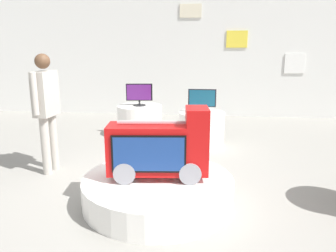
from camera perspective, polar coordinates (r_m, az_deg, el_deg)
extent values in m
plane|color=gray|center=(4.14, -2.85, -10.94)|extent=(30.00, 30.00, 0.00)
cube|color=silver|center=(8.39, 2.23, 13.03)|extent=(12.11, 0.10, 3.27)
cube|color=white|center=(8.58, 21.18, 10.11)|extent=(0.48, 0.02, 0.47)
cube|color=yellow|center=(8.33, 11.89, 14.56)|extent=(0.50, 0.02, 0.40)
cube|color=beige|center=(8.35, 3.95, 19.38)|extent=(0.52, 0.02, 0.32)
cylinder|color=white|center=(3.76, -1.73, -11.04)|extent=(1.68, 1.68, 0.30)
cylinder|color=gray|center=(3.69, -7.19, -7.16)|extent=(0.28, 0.44, 0.24)
cylinder|color=gray|center=(3.66, 3.72, -7.24)|extent=(0.28, 0.44, 0.24)
cube|color=#B70F0F|center=(3.59, -1.78, -3.95)|extent=(1.12, 0.48, 0.53)
cube|color=#B70F0F|center=(3.50, 5.10, 1.68)|extent=(0.27, 0.39, 0.19)
cube|color=black|center=(3.41, -3.38, -4.92)|extent=(0.77, 0.09, 0.40)
cube|color=navy|center=(3.41, -3.38, -4.92)|extent=(0.74, 0.10, 0.36)
cube|color=#B2B2B7|center=(3.51, -1.82, 0.68)|extent=(0.87, 0.12, 0.02)
cylinder|color=white|center=(6.46, -4.92, 0.91)|extent=(0.87, 0.87, 0.61)
cylinder|color=black|center=(6.40, -4.98, 3.64)|extent=(0.23, 0.23, 0.02)
cylinder|color=black|center=(6.39, -4.98, 4.09)|extent=(0.04, 0.04, 0.08)
cube|color=black|center=(6.36, -5.02, 5.89)|extent=(0.51, 0.09, 0.33)
cube|color=#561E6B|center=(6.34, -5.08, 5.86)|extent=(0.46, 0.06, 0.29)
cylinder|color=white|center=(5.83, 5.82, -0.52)|extent=(0.80, 0.80, 0.61)
cylinder|color=black|center=(5.76, 5.89, 2.50)|extent=(0.19, 0.19, 0.02)
cylinder|color=black|center=(5.75, 5.90, 2.97)|extent=(0.04, 0.04, 0.08)
cube|color=black|center=(5.72, 5.95, 4.87)|extent=(0.48, 0.04, 0.31)
cube|color=navy|center=(5.69, 5.95, 4.84)|extent=(0.44, 0.02, 0.28)
cylinder|color=#B2ADA3|center=(4.94, -19.29, -2.62)|extent=(0.12, 0.12, 0.80)
cylinder|color=#B2ADA3|center=(4.78, -20.49, -3.27)|extent=(0.12, 0.12, 0.80)
cube|color=#B2ADA3|center=(4.72, -20.57, 5.27)|extent=(0.23, 0.40, 0.60)
sphere|color=brown|center=(4.68, -21.01, 10.47)|extent=(0.20, 0.20, 0.20)
cylinder|color=#B2ADA3|center=(4.92, -19.13, 6.04)|extent=(0.08, 0.08, 0.54)
cylinder|color=#B2ADA3|center=(4.51, -22.19, 5.17)|extent=(0.08, 0.08, 0.54)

